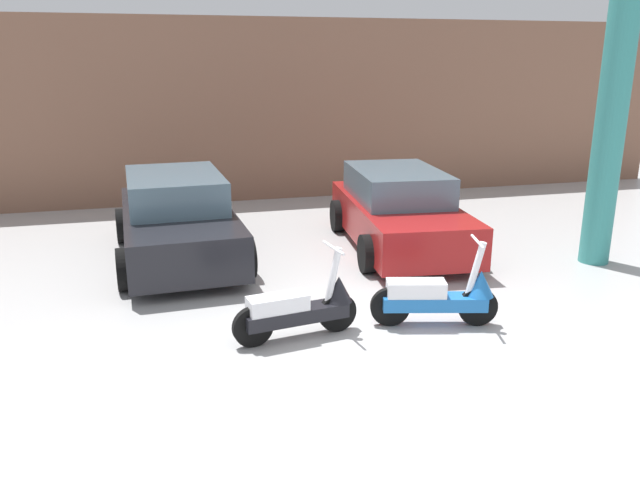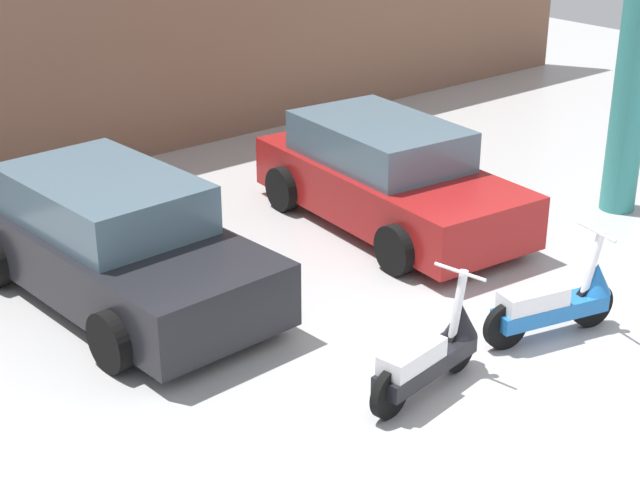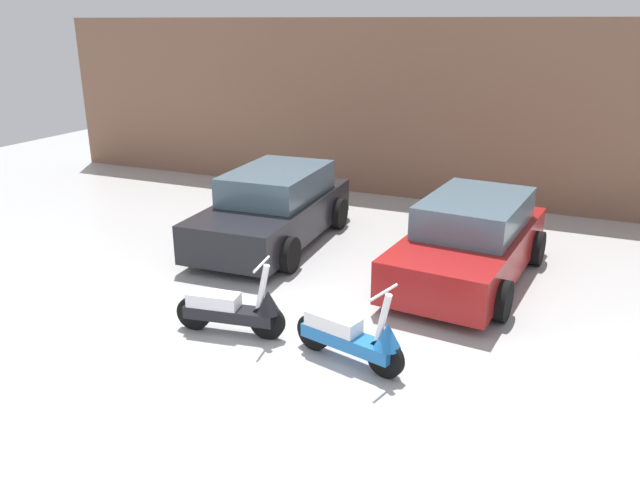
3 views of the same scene
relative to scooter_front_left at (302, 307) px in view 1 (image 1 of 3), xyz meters
The scene contains 7 objects.
ground_plane 1.14m from the scooter_front_left, 41.99° to the right, with size 28.00×28.00×0.00m, color #B2B2B2.
wall_back 7.41m from the scooter_front_left, 83.63° to the left, with size 19.60×0.12×3.83m, color #845B47.
scooter_front_left is the anchor object (origin of this frame).
scooter_front_right 1.62m from the scooter_front_left, ahead, with size 1.45×0.65×1.03m.
car_rear_left 3.55m from the scooter_front_left, 109.67° to the left, with size 1.99×3.89×1.30m.
car_rear_center 3.84m from the scooter_front_left, 52.49° to the left, with size 2.06×3.83×1.26m.
support_column_side 5.39m from the scooter_front_left, 16.99° to the left, with size 0.44×0.44×3.83m, color teal.
Camera 1 is at (-2.22, -5.50, 2.99)m, focal length 35.00 mm.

